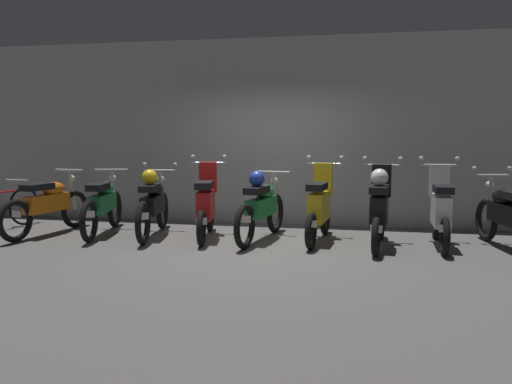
{
  "coord_description": "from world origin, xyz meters",
  "views": [
    {
      "loc": [
        1.31,
        -6.91,
        1.6
      ],
      "look_at": [
        -0.07,
        0.5,
        0.75
      ],
      "focal_mm": 35.18,
      "sensor_mm": 36.0,
      "label": 1
    }
  ],
  "objects_px": {
    "motorbike_slot_2": "(153,203)",
    "motorbike_slot_3": "(206,205)",
    "motorbike_slot_6": "(379,208)",
    "motorbike_slot_7": "(441,210)",
    "motorbike_slot_8": "(507,215)",
    "motorbike_slot_4": "(261,206)",
    "motorbike_slot_1": "(103,204)",
    "motorbike_slot_5": "(319,207)",
    "motorbike_slot_0": "(48,204)"
  },
  "relations": [
    {
      "from": "motorbike_slot_4",
      "to": "motorbike_slot_6",
      "type": "height_order",
      "value": "motorbike_slot_6"
    },
    {
      "from": "motorbike_slot_0",
      "to": "motorbike_slot_1",
      "type": "bearing_deg",
      "value": 12.35
    },
    {
      "from": "motorbike_slot_8",
      "to": "motorbike_slot_0",
      "type": "bearing_deg",
      "value": -178.94
    },
    {
      "from": "motorbike_slot_5",
      "to": "motorbike_slot_4",
      "type": "bearing_deg",
      "value": -173.91
    },
    {
      "from": "motorbike_slot_4",
      "to": "motorbike_slot_6",
      "type": "bearing_deg",
      "value": -5.23
    },
    {
      "from": "motorbike_slot_6",
      "to": "motorbike_slot_8",
      "type": "xyz_separation_m",
      "value": [
        1.74,
        0.12,
        -0.08
      ]
    },
    {
      "from": "motorbike_slot_2",
      "to": "motorbike_slot_4",
      "type": "bearing_deg",
      "value": 0.04
    },
    {
      "from": "motorbike_slot_2",
      "to": "motorbike_slot_3",
      "type": "bearing_deg",
      "value": 0.96
    },
    {
      "from": "motorbike_slot_3",
      "to": "motorbike_slot_7",
      "type": "xyz_separation_m",
      "value": [
        3.5,
        0.04,
        0.0
      ]
    },
    {
      "from": "motorbike_slot_1",
      "to": "motorbike_slot_3",
      "type": "height_order",
      "value": "motorbike_slot_3"
    },
    {
      "from": "motorbike_slot_2",
      "to": "motorbike_slot_0",
      "type": "bearing_deg",
      "value": -174.37
    },
    {
      "from": "motorbike_slot_1",
      "to": "motorbike_slot_5",
      "type": "distance_m",
      "value": 3.5
    },
    {
      "from": "motorbike_slot_1",
      "to": "motorbike_slot_5",
      "type": "height_order",
      "value": "motorbike_slot_5"
    },
    {
      "from": "motorbike_slot_0",
      "to": "motorbike_slot_1",
      "type": "xyz_separation_m",
      "value": [
        0.86,
        0.19,
        0.0
      ]
    },
    {
      "from": "motorbike_slot_0",
      "to": "motorbike_slot_1",
      "type": "relative_size",
      "value": 1.0
    },
    {
      "from": "motorbike_slot_0",
      "to": "motorbike_slot_4",
      "type": "bearing_deg",
      "value": 2.83
    },
    {
      "from": "motorbike_slot_0",
      "to": "motorbike_slot_8",
      "type": "height_order",
      "value": "motorbike_slot_8"
    },
    {
      "from": "motorbike_slot_4",
      "to": "motorbike_slot_5",
      "type": "xyz_separation_m",
      "value": [
        0.88,
        0.09,
        0.0
      ]
    },
    {
      "from": "motorbike_slot_3",
      "to": "motorbike_slot_7",
      "type": "bearing_deg",
      "value": 0.62
    },
    {
      "from": "motorbike_slot_5",
      "to": "motorbike_slot_7",
      "type": "xyz_separation_m",
      "value": [
        1.74,
        -0.04,
        0.0
      ]
    },
    {
      "from": "motorbike_slot_3",
      "to": "motorbike_slot_5",
      "type": "xyz_separation_m",
      "value": [
        1.76,
        0.08,
        0.0
      ]
    },
    {
      "from": "motorbike_slot_0",
      "to": "motorbike_slot_3",
      "type": "xyz_separation_m",
      "value": [
        2.61,
        0.19,
        0.04
      ]
    },
    {
      "from": "motorbike_slot_4",
      "to": "motorbike_slot_8",
      "type": "distance_m",
      "value": 3.49
    },
    {
      "from": "motorbike_slot_3",
      "to": "motorbike_slot_4",
      "type": "height_order",
      "value": "motorbike_slot_3"
    },
    {
      "from": "motorbike_slot_2",
      "to": "motorbike_slot_1",
      "type": "bearing_deg",
      "value": 178.85
    },
    {
      "from": "motorbike_slot_7",
      "to": "motorbike_slot_5",
      "type": "bearing_deg",
      "value": 178.62
    },
    {
      "from": "motorbike_slot_1",
      "to": "motorbike_slot_8",
      "type": "bearing_deg",
      "value": -0.57
    },
    {
      "from": "motorbike_slot_3",
      "to": "motorbike_slot_5",
      "type": "relative_size",
      "value": 1.0
    },
    {
      "from": "motorbike_slot_3",
      "to": "motorbike_slot_8",
      "type": "distance_m",
      "value": 4.37
    },
    {
      "from": "motorbike_slot_7",
      "to": "motorbike_slot_8",
      "type": "height_order",
      "value": "motorbike_slot_7"
    },
    {
      "from": "motorbike_slot_4",
      "to": "motorbike_slot_6",
      "type": "xyz_separation_m",
      "value": [
        1.75,
        -0.16,
        0.04
      ]
    },
    {
      "from": "motorbike_slot_7",
      "to": "motorbike_slot_1",
      "type": "bearing_deg",
      "value": -179.62
    },
    {
      "from": "motorbike_slot_4",
      "to": "motorbike_slot_2",
      "type": "bearing_deg",
      "value": -179.96
    },
    {
      "from": "motorbike_slot_3",
      "to": "motorbike_slot_6",
      "type": "height_order",
      "value": "same"
    },
    {
      "from": "motorbike_slot_0",
      "to": "motorbike_slot_3",
      "type": "bearing_deg",
      "value": 4.08
    },
    {
      "from": "motorbike_slot_0",
      "to": "motorbike_slot_4",
      "type": "xyz_separation_m",
      "value": [
        3.49,
        0.17,
        0.04
      ]
    },
    {
      "from": "motorbike_slot_5",
      "to": "motorbike_slot_6",
      "type": "bearing_deg",
      "value": -16.22
    },
    {
      "from": "motorbike_slot_2",
      "to": "motorbike_slot_8",
      "type": "bearing_deg",
      "value": -0.47
    },
    {
      "from": "motorbike_slot_6",
      "to": "motorbike_slot_2",
      "type": "bearing_deg",
      "value": 177.4
    },
    {
      "from": "motorbike_slot_0",
      "to": "motorbike_slot_7",
      "type": "height_order",
      "value": "motorbike_slot_7"
    },
    {
      "from": "motorbike_slot_5",
      "to": "motorbike_slot_6",
      "type": "xyz_separation_m",
      "value": [
        0.87,
        -0.25,
        0.04
      ]
    },
    {
      "from": "motorbike_slot_3",
      "to": "motorbike_slot_6",
      "type": "distance_m",
      "value": 2.63
    },
    {
      "from": "motorbike_slot_6",
      "to": "motorbike_slot_7",
      "type": "xyz_separation_m",
      "value": [
        0.87,
        0.21,
        -0.04
      ]
    },
    {
      "from": "motorbike_slot_2",
      "to": "motorbike_slot_6",
      "type": "relative_size",
      "value": 1.16
    },
    {
      "from": "motorbike_slot_3",
      "to": "motorbike_slot_0",
      "type": "bearing_deg",
      "value": -175.92
    },
    {
      "from": "motorbike_slot_2",
      "to": "motorbike_slot_6",
      "type": "distance_m",
      "value": 3.5
    },
    {
      "from": "motorbike_slot_6",
      "to": "motorbike_slot_7",
      "type": "height_order",
      "value": "same"
    },
    {
      "from": "motorbike_slot_1",
      "to": "motorbike_slot_7",
      "type": "bearing_deg",
      "value": 0.38
    },
    {
      "from": "motorbike_slot_3",
      "to": "motorbike_slot_6",
      "type": "xyz_separation_m",
      "value": [
        2.63,
        -0.17,
        0.04
      ]
    },
    {
      "from": "motorbike_slot_7",
      "to": "motorbike_slot_8",
      "type": "relative_size",
      "value": 0.87
    }
  ]
}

